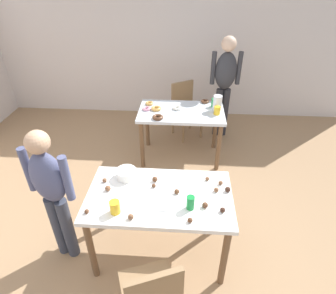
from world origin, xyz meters
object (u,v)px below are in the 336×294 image
chair_near_table (152,294)px  person_girl_near (51,189)px  person_adult_far (225,79)px  dining_table_far (181,118)px  pitcher_far (217,103)px  soda_can (190,203)px  chair_far_table (185,106)px  mixing_bowl (126,174)px  dining_table_near (160,203)px

chair_near_table → person_girl_near: bearing=144.4°
person_girl_near → person_adult_far: (1.69, 2.43, 0.13)m
dining_table_far → pitcher_far: bearing=6.3°
person_adult_far → soda_can: person_adult_far is taller
chair_near_table → soda_can: bearing=66.7°
person_adult_far → soda_can: 2.55m
chair_far_table → person_adult_far: 0.74m
dining_table_far → chair_near_table: (-0.13, -2.40, -0.14)m
chair_near_table → pitcher_far: (0.61, 2.45, 0.36)m
dining_table_far → chair_near_table: 2.40m
chair_far_table → person_girl_near: (-1.10, -2.42, 0.33)m
dining_table_far → mixing_bowl: size_ratio=6.09×
chair_near_table → person_girl_near: size_ratio=0.62×
dining_table_near → dining_table_far: bearing=85.1°
dining_table_far → person_girl_near: size_ratio=0.83×
chair_near_table → mixing_bowl: chair_near_table is taller
person_adult_far → soda_can: (-0.51, -2.49, -0.14)m
dining_table_far → person_girl_near: person_girl_near is taller
dining_table_near → chair_near_table: size_ratio=1.45×
chair_near_table → pitcher_far: pitcher_far is taller
dining_table_near → dining_table_far: (0.14, 1.66, -0.01)m
chair_far_table → person_girl_near: bearing=-114.5°
person_adult_far → mixing_bowl: 2.41m
person_girl_near → person_adult_far: 2.96m
dining_table_near → person_adult_far: (0.78, 2.35, 0.30)m
dining_table_far → soda_can: bearing=-86.1°
pitcher_far → dining_table_near: bearing=-110.0°
dining_table_far → person_adult_far: bearing=47.7°
person_girl_near → dining_table_near: bearing=4.8°
mixing_bowl → pitcher_far: pitcher_far is taller
dining_table_near → chair_far_table: chair_far_table is taller
chair_far_table → person_adult_far: size_ratio=0.55×
chair_near_table → soda_can: soda_can is taller
dining_table_far → pitcher_far: (0.48, 0.05, 0.22)m
person_adult_far → mixing_bowl: (-1.10, -2.14, -0.16)m
dining_table_far → chair_far_table: size_ratio=1.33×
chair_near_table → chair_far_table: 3.09m
dining_table_near → person_adult_far: bearing=71.8°
chair_far_table → dining_table_far: bearing=-94.1°
chair_far_table → pitcher_far: 0.85m
chair_far_table → dining_table_near: bearing=-94.7°
pitcher_far → soda_can: bearing=-100.9°
dining_table_near → chair_far_table: (0.19, 2.35, -0.15)m
dining_table_far → pitcher_far: pitcher_far is taller
person_girl_near → soda_can: person_girl_near is taller
dining_table_near → pitcher_far: size_ratio=6.09×
chair_near_table → mixing_bowl: (-0.34, 0.95, 0.30)m
dining_table_near → person_adult_far: 2.50m
chair_near_table → person_girl_near: 1.18m
person_adult_far → chair_near_table: bearing=-103.9°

